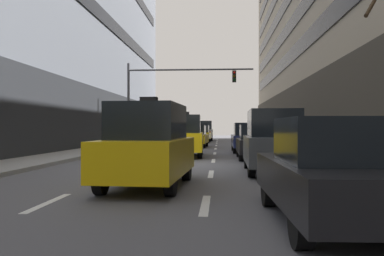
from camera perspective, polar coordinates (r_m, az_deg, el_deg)
The scene contains 34 objects.
ground_plane at distance 15.64m, azimuth -2.61°, elevation -5.25°, with size 120.00×120.00×0.00m, color #515156.
sidewalk_left at distance 17.30m, azimuth -22.29°, elevation -4.51°, with size 2.63×80.00×0.14m, color gray.
sidewalk_right at distance 16.05m, azimuth 18.68°, elevation -4.87°, with size 2.63×80.00×0.14m, color gray.
lane_stripe_l1_s2 at distance 8.28m, azimuth -19.81°, elevation -9.97°, with size 0.16×2.00×0.01m, color silver.
lane_stripe_l1_s3 at distance 12.97m, azimuth -10.83°, elevation -6.33°, with size 0.16×2.00×0.01m, color silver.
lane_stripe_l1_s4 at distance 17.83m, azimuth -6.72°, elevation -4.59°, with size 0.16×2.00×0.01m, color silver.
lane_stripe_l1_s5 at distance 22.75m, azimuth -4.39°, elevation -3.58°, with size 0.16×2.00×0.01m, color silver.
lane_stripe_l1_s6 at distance 27.70m, azimuth -2.89°, elevation -2.93°, with size 0.16×2.00×0.01m, color silver.
lane_stripe_l1_s7 at distance 32.66m, azimuth -1.84°, elevation -2.48°, with size 0.16×2.00×0.01m, color silver.
lane_stripe_l1_s8 at distance 37.64m, azimuth -1.08°, elevation -2.15°, with size 0.16×2.00×0.01m, color silver.
lane_stripe_l1_s9 at distance 42.62m, azimuth -0.49°, elevation -1.89°, with size 0.16×2.00×0.01m, color silver.
lane_stripe_l1_s10 at distance 47.60m, azimuth -0.03°, elevation -1.69°, with size 0.16×2.00×0.01m, color silver.
lane_stripe_l2_s2 at distance 7.61m, azimuth 1.90°, elevation -10.86°, with size 0.16×2.00×0.01m, color silver.
lane_stripe_l2_s3 at distance 12.55m, azimuth 2.72°, elevation -6.54°, with size 0.16×2.00×0.01m, color silver.
lane_stripe_l2_s4 at distance 17.53m, azimuth 3.07°, elevation -4.67°, with size 0.16×2.00×0.01m, color silver.
lane_stripe_l2_s5 at distance 22.51m, azimuth 3.26°, elevation -3.62°, with size 0.16×2.00×0.01m, color silver.
lane_stripe_l2_s6 at distance 27.51m, azimuth 3.38°, elevation -2.96°, with size 0.16×2.00×0.01m, color silver.
lane_stripe_l2_s7 at distance 32.50m, azimuth 3.47°, elevation -2.49°, with size 0.16×2.00×0.01m, color silver.
lane_stripe_l2_s8 at distance 37.50m, azimuth 3.53°, elevation -2.16°, with size 0.16×2.00×0.01m, color silver.
lane_stripe_l2_s9 at distance 42.49m, azimuth 3.58°, elevation -1.90°, with size 0.16×2.00×0.01m, color silver.
lane_stripe_l2_s10 at distance 47.49m, azimuth 3.61°, elevation -1.69°, with size 0.16×2.00×0.01m, color silver.
taxi_driving_0 at distance 20.01m, azimuth -1.03°, elevation -1.14°, with size 1.91×4.32×2.24m.
taxi_driving_1 at distance 29.55m, azimuth 0.39°, elevation -1.22°, with size 1.95×4.34×1.78m.
car_driving_2 at distance 44.79m, azimuth 1.76°, elevation -0.40°, with size 1.97×4.56×2.20m.
car_driving_3 at distance 43.31m, azimuth -2.47°, elevation -0.79°, with size 1.93×4.43×1.65m.
taxi_driving_4 at distance 39.32m, azimuth 1.21°, elevation -0.86°, with size 2.01×4.52×1.85m.
taxi_driving_5 at distance 9.82m, azimuth -6.16°, elevation -2.50°, with size 1.95×4.26×2.19m.
car_parked_0 at distance 6.37m, azimuth 19.57°, elevation -5.92°, with size 1.88×4.28×1.59m.
car_parked_1 at distance 13.04m, azimuth 11.45°, elevation -1.91°, with size 1.82×4.19×2.01m.
car_parked_2 at distance 18.54m, azimuth 9.22°, elevation -2.02°, with size 1.78×4.21×1.58m.
car_parked_3 at distance 23.70m, azimuth 8.06°, elevation -1.39°, with size 1.93×4.60×1.72m.
traffic_signal_0 at distance 29.50m, azimuth -3.53°, elevation 5.71°, with size 9.24×0.35×6.06m.
pedestrian_0 at distance 18.54m, azimuth 17.79°, elevation -1.20°, with size 0.34×0.48×1.57m.
pedestrian_1 at distance 30.27m, azimuth 11.31°, elevation -0.62°, with size 0.37×0.43×1.64m.
Camera 1 is at (1.77, -15.47, 1.44)m, focal length 37.46 mm.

